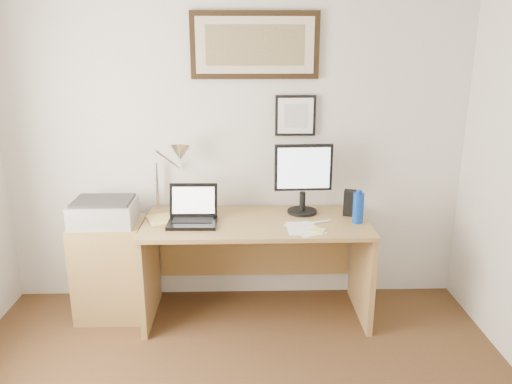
{
  "coord_description": "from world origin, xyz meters",
  "views": [
    {
      "loc": [
        0.05,
        -1.71,
        1.96
      ],
      "look_at": [
        0.14,
        1.43,
        1.02
      ],
      "focal_mm": 35.0,
      "sensor_mm": 36.0,
      "label": 1
    }
  ],
  "objects_px": {
    "book": "(149,222)",
    "printer": "(104,212)",
    "water_bottle": "(358,208)",
    "lcd_monitor": "(303,175)",
    "laptop": "(193,215)",
    "desk": "(256,247)",
    "side_cabinet": "(111,269)"
  },
  "relations": [
    {
      "from": "lcd_monitor",
      "to": "laptop",
      "type": "bearing_deg",
      "value": -167.26
    },
    {
      "from": "side_cabinet",
      "to": "printer",
      "type": "relative_size",
      "value": 1.66
    },
    {
      "from": "desk",
      "to": "lcd_monitor",
      "type": "relative_size",
      "value": 3.08
    },
    {
      "from": "water_bottle",
      "to": "laptop",
      "type": "height_order",
      "value": "laptop"
    },
    {
      "from": "desk",
      "to": "printer",
      "type": "xyz_separation_m",
      "value": [
        -1.08,
        -0.05,
        0.3
      ]
    },
    {
      "from": "water_bottle",
      "to": "desk",
      "type": "bearing_deg",
      "value": 168.77
    },
    {
      "from": "lcd_monitor",
      "to": "book",
      "type": "bearing_deg",
      "value": -170.81
    },
    {
      "from": "printer",
      "to": "book",
      "type": "bearing_deg",
      "value": -9.3
    },
    {
      "from": "side_cabinet",
      "to": "water_bottle",
      "type": "distance_m",
      "value": 1.85
    },
    {
      "from": "laptop",
      "to": "printer",
      "type": "relative_size",
      "value": 0.79
    },
    {
      "from": "lcd_monitor",
      "to": "printer",
      "type": "distance_m",
      "value": 1.45
    },
    {
      "from": "laptop",
      "to": "lcd_monitor",
      "type": "height_order",
      "value": "lcd_monitor"
    },
    {
      "from": "side_cabinet",
      "to": "book",
      "type": "height_order",
      "value": "book"
    },
    {
      "from": "water_bottle",
      "to": "lcd_monitor",
      "type": "relative_size",
      "value": 0.42
    },
    {
      "from": "side_cabinet",
      "to": "lcd_monitor",
      "type": "relative_size",
      "value": 1.4
    },
    {
      "from": "printer",
      "to": "lcd_monitor",
      "type": "bearing_deg",
      "value": 5.0
    },
    {
      "from": "book",
      "to": "printer",
      "type": "height_order",
      "value": "printer"
    },
    {
      "from": "water_bottle",
      "to": "laptop",
      "type": "relative_size",
      "value": 0.63
    },
    {
      "from": "book",
      "to": "desk",
      "type": "bearing_deg",
      "value": 8.02
    },
    {
      "from": "book",
      "to": "printer",
      "type": "bearing_deg",
      "value": 170.7
    },
    {
      "from": "desk",
      "to": "water_bottle",
      "type": "bearing_deg",
      "value": -11.23
    },
    {
      "from": "side_cabinet",
      "to": "printer",
      "type": "xyz_separation_m",
      "value": [
        -0.01,
        -0.02,
        0.45
      ]
    },
    {
      "from": "book",
      "to": "printer",
      "type": "distance_m",
      "value": 0.34
    },
    {
      "from": "water_bottle",
      "to": "desk",
      "type": "height_order",
      "value": "water_bottle"
    },
    {
      "from": "water_bottle",
      "to": "desk",
      "type": "distance_m",
      "value": 0.8
    },
    {
      "from": "desk",
      "to": "printer",
      "type": "height_order",
      "value": "printer"
    },
    {
      "from": "printer",
      "to": "water_bottle",
      "type": "bearing_deg",
      "value": -2.83
    },
    {
      "from": "water_bottle",
      "to": "printer",
      "type": "distance_m",
      "value": 1.8
    },
    {
      "from": "book",
      "to": "desk",
      "type": "relative_size",
      "value": 0.15
    },
    {
      "from": "water_bottle",
      "to": "side_cabinet",
      "type": "bearing_deg",
      "value": 176.59
    },
    {
      "from": "book",
      "to": "desk",
      "type": "distance_m",
      "value": 0.8
    },
    {
      "from": "lcd_monitor",
      "to": "side_cabinet",
      "type": "bearing_deg",
      "value": -175.68
    }
  ]
}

